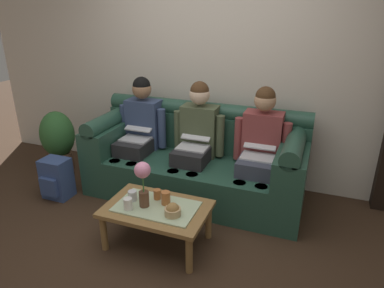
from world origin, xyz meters
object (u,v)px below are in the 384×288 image
object	(u,v)px
couch	(196,162)
flower_vase	(143,178)
snack_bowl	(173,210)
cup_far_left	(157,194)
backpack_left	(56,179)
potted_plant	(58,140)
cup_near_left	(132,196)
coffee_table	(157,212)
cup_far_center	(128,204)
person_left	(140,129)
person_right	(260,145)
cup_near_right	(166,198)
person_middle	(196,137)

from	to	relation	value
couch	flower_vase	size ratio (longest dim) A/B	5.68
snack_bowl	cup_far_left	xyz separation A→B (m)	(-0.23, 0.18, 0.00)
cup_far_left	backpack_left	bearing A→B (deg)	170.41
flower_vase	potted_plant	xyz separation A→B (m)	(-1.63, 0.86, -0.20)
cup_near_left	coffee_table	bearing A→B (deg)	-2.44
couch	potted_plant	distance (m)	1.73
flower_vase	cup_near_left	size ratio (longest dim) A/B	4.54
flower_vase	cup_far_left	world-z (taller)	flower_vase
snack_bowl	backpack_left	size ratio (longest dim) A/B	0.30
cup_near_left	cup_far_center	world-z (taller)	cup_far_center
cup_near_left	cup_far_left	size ratio (longest dim) A/B	1.00
person_left	coffee_table	bearing A→B (deg)	-54.95
person_left	person_right	world-z (taller)	same
person_left	potted_plant	xyz separation A→B (m)	(-1.06, -0.12, -0.23)
couch	backpack_left	bearing A→B (deg)	-155.19
person_left	potted_plant	world-z (taller)	person_left
person_left	potted_plant	size ratio (longest dim) A/B	1.57
snack_bowl	cup_near_right	bearing A→B (deg)	132.57
snack_bowl	cup_near_right	distance (m)	0.18
couch	cup_far_center	xyz separation A→B (m)	(-0.19, -1.08, 0.05)
person_left	person_middle	world-z (taller)	same
potted_plant	person_left	bearing A→B (deg)	6.73
couch	person_middle	distance (m)	0.29
couch	cup_near_right	distance (m)	0.90
person_middle	snack_bowl	world-z (taller)	person_middle
person_right	cup_near_left	bearing A→B (deg)	-133.70
person_right	cup_far_left	xyz separation A→B (m)	(-0.71, -0.85, -0.24)
cup_near_left	cup_far_center	xyz separation A→B (m)	(0.04, -0.14, 0.01)
person_right	cup_near_left	xyz separation A→B (m)	(-0.90, -0.94, -0.24)
backpack_left	flower_vase	bearing A→B (deg)	-16.07
coffee_table	cup_far_center	world-z (taller)	cup_far_center
couch	flower_vase	world-z (taller)	couch
person_right	cup_far_center	size ratio (longest dim) A/B	12.18
couch	cup_near_left	distance (m)	0.98
backpack_left	potted_plant	size ratio (longest dim) A/B	0.56
couch	person_middle	world-z (taller)	person_middle
coffee_table	cup_far_center	bearing A→B (deg)	-146.37
cup_far_center	potted_plant	world-z (taller)	potted_plant
cup_far_left	potted_plant	distance (m)	1.83
cup_near_left	cup_far_center	distance (m)	0.14
person_right	potted_plant	distance (m)	2.41
person_middle	potted_plant	size ratio (longest dim) A/B	1.57
cup_near_left	snack_bowl	bearing A→B (deg)	-11.71
person_right	cup_far_left	distance (m)	1.13
person_right	cup_near_right	distance (m)	1.11
person_middle	cup_near_right	xyz separation A→B (m)	(0.06, -0.90, -0.23)
couch	cup_near_right	xyz separation A→B (m)	(0.06, -0.90, 0.06)
couch	cup_near_left	world-z (taller)	couch
person_middle	cup_far_center	xyz separation A→B (m)	(-0.19, -1.08, -0.23)
cup_near_right	potted_plant	bearing A→B (deg)	156.64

